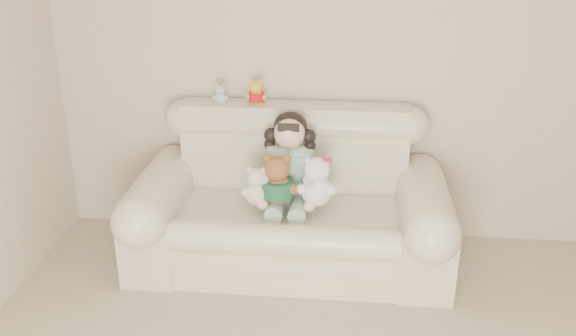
{
  "coord_description": "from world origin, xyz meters",
  "views": [
    {
      "loc": [
        -0.17,
        -1.73,
        2.27
      ],
      "look_at": [
        -0.53,
        1.9,
        0.75
      ],
      "focal_mm": 39.11,
      "sensor_mm": 36.0,
      "label": 1
    }
  ],
  "objects_px": {
    "seated_child": "(290,159)",
    "white_cat": "(317,176)",
    "sofa": "(290,195)",
    "brown_teddy": "(277,175)",
    "cream_teddy": "(257,183)"
  },
  "relations": [
    {
      "from": "seated_child",
      "to": "brown_teddy",
      "type": "bearing_deg",
      "value": -116.73
    },
    {
      "from": "sofa",
      "to": "white_cat",
      "type": "xyz_separation_m",
      "value": [
        0.18,
        -0.1,
        0.19
      ]
    },
    {
      "from": "sofa",
      "to": "brown_teddy",
      "type": "height_order",
      "value": "sofa"
    },
    {
      "from": "brown_teddy",
      "to": "white_cat",
      "type": "distance_m",
      "value": 0.25
    },
    {
      "from": "seated_child",
      "to": "sofa",
      "type": "bearing_deg",
      "value": -94.14
    },
    {
      "from": "sofa",
      "to": "cream_teddy",
      "type": "bearing_deg",
      "value": -146.69
    },
    {
      "from": "sofa",
      "to": "white_cat",
      "type": "relative_size",
      "value": 5.2
    },
    {
      "from": "seated_child",
      "to": "white_cat",
      "type": "bearing_deg",
      "value": -53.03
    },
    {
      "from": "brown_teddy",
      "to": "white_cat",
      "type": "relative_size",
      "value": 1.0
    },
    {
      "from": "cream_teddy",
      "to": "white_cat",
      "type": "bearing_deg",
      "value": -7.97
    },
    {
      "from": "cream_teddy",
      "to": "seated_child",
      "type": "bearing_deg",
      "value": 35.64
    },
    {
      "from": "sofa",
      "to": "brown_teddy",
      "type": "distance_m",
      "value": 0.23
    },
    {
      "from": "brown_teddy",
      "to": "white_cat",
      "type": "bearing_deg",
      "value": 2.84
    },
    {
      "from": "sofa",
      "to": "white_cat",
      "type": "bearing_deg",
      "value": -29.11
    },
    {
      "from": "white_cat",
      "to": "brown_teddy",
      "type": "bearing_deg",
      "value": 171.11
    }
  ]
}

